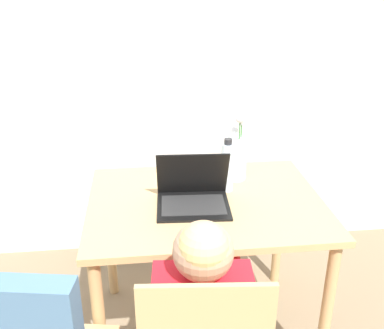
{
  "coord_description": "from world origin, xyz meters",
  "views": [
    {
      "loc": [
        -0.33,
        -0.36,
        1.7
      ],
      "look_at": [
        -0.13,
        1.39,
        0.93
      ],
      "focal_mm": 42.0,
      "sensor_mm": 36.0,
      "label": 1
    }
  ],
  "objects_px": {
    "person_seated": "(202,309)",
    "flower_vase": "(236,156)",
    "laptop": "(193,193)",
    "water_bottle": "(227,166)"
  },
  "relations": [
    {
      "from": "person_seated",
      "to": "flower_vase",
      "type": "xyz_separation_m",
      "value": [
        0.27,
        0.78,
        0.22
      ]
    },
    {
      "from": "laptop",
      "to": "water_bottle",
      "type": "xyz_separation_m",
      "value": [
        0.17,
        0.12,
        0.06
      ]
    },
    {
      "from": "laptop",
      "to": "flower_vase",
      "type": "xyz_separation_m",
      "value": [
        0.24,
        0.24,
        0.06
      ]
    },
    {
      "from": "water_bottle",
      "to": "person_seated",
      "type": "bearing_deg",
      "value": -107.2
    },
    {
      "from": "flower_vase",
      "to": "water_bottle",
      "type": "relative_size",
      "value": 1.34
    },
    {
      "from": "laptop",
      "to": "person_seated",
      "type": "bearing_deg",
      "value": -90.18
    },
    {
      "from": "flower_vase",
      "to": "water_bottle",
      "type": "bearing_deg",
      "value": -118.75
    },
    {
      "from": "laptop",
      "to": "water_bottle",
      "type": "bearing_deg",
      "value": 37.87
    },
    {
      "from": "laptop",
      "to": "water_bottle",
      "type": "height_order",
      "value": "water_bottle"
    },
    {
      "from": "person_seated",
      "to": "laptop",
      "type": "relative_size",
      "value": 3.1
    }
  ]
}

